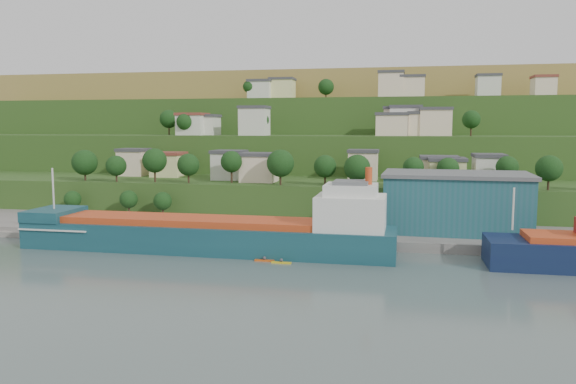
% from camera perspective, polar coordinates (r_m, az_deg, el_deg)
% --- Properties ---
extents(ground, '(500.00, 500.00, 0.00)m').
position_cam_1_polar(ground, '(101.26, -1.15, -7.45)').
color(ground, '#465551').
rests_on(ground, ground).
extents(quay, '(220.00, 26.00, 4.00)m').
position_cam_1_polar(quay, '(126.35, 10.56, -4.74)').
color(quay, slate).
rests_on(quay, ground).
extents(pebble_beach, '(40.00, 18.00, 2.40)m').
position_cam_1_polar(pebble_beach, '(142.53, -21.30, -3.80)').
color(pebble_beach, slate).
rests_on(pebble_beach, ground).
extents(hillside, '(360.00, 210.99, 96.00)m').
position_cam_1_polar(hillside, '(266.61, 6.67, 1.26)').
color(hillside, '#284719').
rests_on(hillside, ground).
extents(cargo_ship_near, '(75.33, 12.42, 19.35)m').
position_cam_1_polar(cargo_ship_near, '(112.77, -7.23, -4.44)').
color(cargo_ship_near, '#123945').
rests_on(cargo_ship_near, ground).
extents(warehouse, '(31.88, 20.46, 12.80)m').
position_cam_1_polar(warehouse, '(127.81, 16.66, -0.94)').
color(warehouse, '#1F585E').
rests_on(warehouse, quay).
extents(caravan, '(6.90, 3.29, 3.13)m').
position_cam_1_polar(caravan, '(137.29, -20.09, -2.96)').
color(caravan, white).
rests_on(caravan, pebble_beach).
extents(dinghy, '(3.77, 1.97, 0.72)m').
position_cam_1_polar(dinghy, '(133.11, -19.60, -3.75)').
color(dinghy, silver).
rests_on(dinghy, pebble_beach).
extents(kayak_orange, '(3.65, 0.65, 0.91)m').
position_cam_1_polar(kayak_orange, '(104.24, -2.41, -6.89)').
color(kayak_orange, '#D65213').
rests_on(kayak_orange, ground).
extents(kayak_yellow, '(3.65, 0.77, 0.91)m').
position_cam_1_polar(kayak_yellow, '(102.58, -0.69, -7.11)').
color(kayak_yellow, gold).
rests_on(kayak_yellow, ground).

